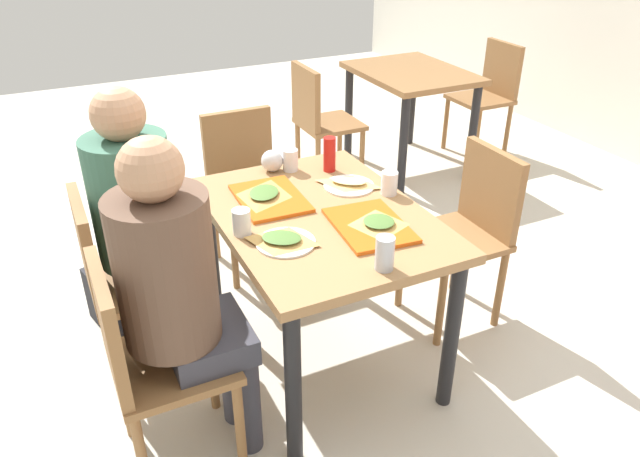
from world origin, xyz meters
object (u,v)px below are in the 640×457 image
at_px(chair_near_left, 118,275).
at_px(chair_far_side, 470,224).
at_px(tray_red_far, 370,225).
at_px(handbag, 114,301).
at_px(background_chair_near, 319,117).
at_px(chair_left_end, 246,179).
at_px(background_table, 411,87).
at_px(pizza_slice_d, 282,239).
at_px(main_table, 320,235).
at_px(plastic_cup_b, 242,222).
at_px(plastic_cup_a, 389,183).
at_px(paper_plate_near_edge, 286,242).
at_px(condiment_bottle, 330,154).
at_px(foil_bundle, 272,161).
at_px(paper_plate_center, 349,186).
at_px(pizza_slice_b, 379,223).
at_px(plastic_cup_c, 290,160).
at_px(pizza_slice_a, 264,194).
at_px(background_chair_far, 489,90).
at_px(person_in_brown_jacket, 179,285).
at_px(pizza_slice_c, 349,182).
at_px(tray_red_near, 270,198).
at_px(soda_can, 385,253).
at_px(person_in_red, 144,214).
at_px(chair_near_right, 146,356).

distance_m(chair_near_left, chair_far_side, 1.58).
height_order(chair_near_left, tray_red_far, chair_near_left).
bearing_deg(handbag, background_chair_near, 123.42).
xyz_separation_m(chair_left_end, background_table, (-0.74, 1.53, 0.11)).
bearing_deg(pizza_slice_d, main_table, 124.12).
xyz_separation_m(tray_red_far, plastic_cup_b, (-0.16, -0.46, 0.04)).
xyz_separation_m(pizza_slice_d, plastic_cup_a, (-0.18, 0.57, 0.03)).
xyz_separation_m(paper_plate_near_edge, handbag, (-0.79, -0.58, -0.60)).
distance_m(condiment_bottle, foil_bundle, 0.26).
height_order(main_table, handbag, main_table).
bearing_deg(handbag, plastic_cup_b, 35.26).
bearing_deg(handbag, paper_plate_near_edge, 36.34).
xyz_separation_m(paper_plate_center, background_chair_near, (-1.51, 0.57, -0.24)).
xyz_separation_m(pizza_slice_b, background_table, (-1.89, 1.38, -0.15)).
bearing_deg(chair_left_end, background_chair_near, 133.11).
distance_m(main_table, plastic_cup_c, 0.47).
bearing_deg(pizza_slice_a, background_table, 130.96).
xyz_separation_m(paper_plate_center, background_table, (-1.51, 1.31, -0.13)).
xyz_separation_m(pizza_slice_d, background_chair_near, (-1.83, 1.02, -0.25)).
bearing_deg(handbag, plastic_cup_a, 62.28).
bearing_deg(paper_plate_center, background_chair_far, 126.44).
relative_size(person_in_brown_jacket, pizza_slice_c, 5.12).
xyz_separation_m(main_table, tray_red_far, (0.19, 0.12, 0.11)).
relative_size(chair_left_end, background_chair_near, 1.00).
xyz_separation_m(plastic_cup_b, foil_bundle, (-0.49, 0.32, 0.00)).
relative_size(handbag, background_table, 0.36).
height_order(tray_red_near, soda_can, soda_can).
distance_m(pizza_slice_b, background_chair_near, 2.01).
distance_m(plastic_cup_a, plastic_cup_b, 0.68).
bearing_deg(plastic_cup_a, tray_red_near, -108.98).
relative_size(person_in_red, foil_bundle, 12.61).
xyz_separation_m(pizza_slice_d, soda_can, (0.31, 0.25, 0.04)).
xyz_separation_m(pizza_slice_d, condiment_bottle, (-0.51, 0.45, 0.06)).
distance_m(pizza_slice_a, plastic_cup_c, 0.32).
bearing_deg(tray_red_near, main_table, 36.01).
distance_m(paper_plate_near_edge, background_chair_far, 3.09).
distance_m(chair_far_side, plastic_cup_a, 0.53).
distance_m(chair_far_side, person_in_brown_jacket, 1.47).
bearing_deg(person_in_red, pizza_slice_b, 58.17).
bearing_deg(pizza_slice_d, chair_far_side, 98.77).
bearing_deg(pizza_slice_c, foil_bundle, -140.28).
distance_m(tray_red_far, paper_plate_center, 0.37).
height_order(pizza_slice_b, background_chair_far, background_chair_far).
xyz_separation_m(chair_far_side, chair_left_end, (-0.93, -0.78, 0.00)).
bearing_deg(chair_near_right, chair_near_left, 180.00).
xyz_separation_m(chair_near_right, condiment_bottle, (-0.63, 1.00, 0.32)).
distance_m(plastic_cup_b, handbag, 1.03).
bearing_deg(main_table, background_chair_near, 154.63).
distance_m(tray_red_near, pizza_slice_a, 0.03).
relative_size(pizza_slice_b, plastic_cup_b, 2.31).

